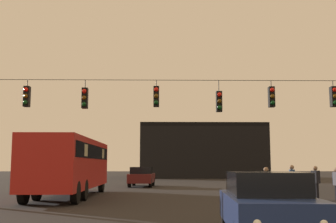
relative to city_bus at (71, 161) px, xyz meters
The scene contains 10 objects.
ground_plane 8.66m from the city_bus, 46.94° to the left, with size 168.00×168.00×0.00m, color black.
overhead_signal_span 6.99m from the city_bus, 30.66° to the right, with size 21.26×0.44×6.39m.
city_bus is the anchor object (origin of this frame).
car_near_right 14.82m from the city_bus, 60.92° to the right, with size 2.07×4.42×1.52m.
car_far_left 11.27m from the city_bus, 72.85° to the left, with size 2.03×4.41×1.52m.
pedestrian_crossing_left 13.40m from the city_bus, 11.14° to the right, with size 0.30×0.40×1.53m.
pedestrian_crossing_center 11.46m from the city_bus, ahead, with size 0.30×0.40×1.68m.
pedestrian_crossing_right 12.45m from the city_bus, 11.46° to the right, with size 0.36×0.42×1.63m.
pedestrian_trailing 10.32m from the city_bus, 24.15° to the right, with size 0.36×0.42×1.59m.
corner_building 36.42m from the city_bus, 73.53° to the left, with size 16.17×11.05×7.00m.
Camera 1 is at (-1.00, -4.23, 1.68)m, focal length 44.89 mm.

